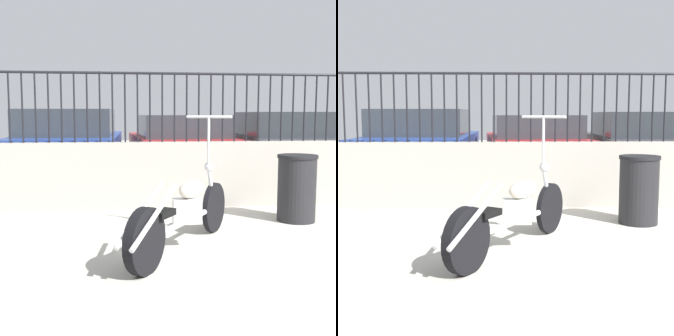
{
  "view_description": "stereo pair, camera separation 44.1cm",
  "coord_description": "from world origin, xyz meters",
  "views": [
    {
      "loc": [
        -2.36,
        -3.8,
        1.34
      ],
      "look_at": [
        -1.7,
        1.7,
        0.7
      ],
      "focal_mm": 50.0,
      "sensor_mm": 36.0,
      "label": 1
    },
    {
      "loc": [
        -1.92,
        -3.83,
        1.34
      ],
      "look_at": [
        -1.7,
        1.7,
        0.7
      ],
      "focal_mm": 50.0,
      "sensor_mm": 36.0,
      "label": 2
    }
  ],
  "objects": [
    {
      "name": "car_red",
      "position": [
        -0.97,
        5.71,
        0.67
      ],
      "size": [
        1.95,
        4.21,
        1.32
      ],
      "rotation": [
        0.0,
        0.0,
        1.6
      ],
      "color": "black",
      "rests_on": "ground_plane"
    },
    {
      "name": "low_wall",
      "position": [
        0.0,
        2.79,
        0.47
      ],
      "size": [
        9.4,
        0.18,
        0.95
      ],
      "color": "#9E998E",
      "rests_on": "ground_plane"
    },
    {
      "name": "fence_railing",
      "position": [
        -0.0,
        2.79,
        1.57
      ],
      "size": [
        9.4,
        0.04,
        0.97
      ],
      "color": "black",
      "rests_on": "low_wall"
    },
    {
      "name": "motorcycle_white",
      "position": [
        -1.71,
        0.6,
        0.38
      ],
      "size": [
        1.33,
        1.92,
        1.33
      ],
      "rotation": [
        0.0,
        0.0,
        0.99
      ],
      "color": "black",
      "rests_on": "ground_plane"
    },
    {
      "name": "car_blue",
      "position": [
        -3.19,
        5.49,
        0.72
      ],
      "size": [
        2.11,
        4.18,
        1.43
      ],
      "rotation": [
        0.0,
        0.0,
        1.52
      ],
      "color": "black",
      "rests_on": "ground_plane"
    },
    {
      "name": "car_dark_grey",
      "position": [
        1.08,
        5.48,
        0.69
      ],
      "size": [
        1.93,
        4.47,
        1.38
      ],
      "rotation": [
        0.0,
        0.0,
        1.52
      ],
      "color": "black",
      "rests_on": "ground_plane"
    },
    {
      "name": "trash_bin",
      "position": [
        -0.07,
        1.75,
        0.42
      ],
      "size": [
        0.5,
        0.5,
        0.84
      ],
      "color": "black",
      "rests_on": "ground_plane"
    }
  ]
}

